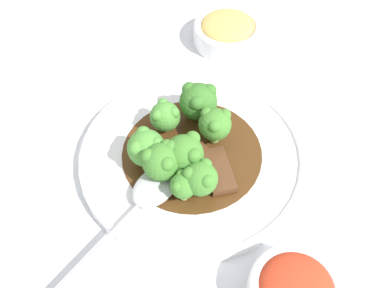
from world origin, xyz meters
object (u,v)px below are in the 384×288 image
object	(u,v)px
broccoli_floret_4	(183,185)
sauce_dish	(19,199)
beef_strip_0	(178,148)
serving_spoon	(148,194)
broccoli_floret_6	(200,178)
beef_strip_1	(197,153)
broccoli_floret_5	(198,101)
broccoli_floret_7	(146,147)
main_plate	(192,155)
broccoli_floret_3	(184,154)
broccoli_floret_0	(161,161)
broccoli_floret_2	(215,124)
broccoli_floret_1	(165,116)
side_bowl_appetizer	(227,31)
beef_strip_2	(219,170)

from	to	relation	value
broccoli_floret_4	sauce_dish	bearing A→B (deg)	-4.37
beef_strip_0	serving_spoon	world-z (taller)	same
beef_strip_0	broccoli_floret_4	bearing A→B (deg)	93.18
serving_spoon	broccoli_floret_6	bearing A→B (deg)	-176.57
beef_strip_1	broccoli_floret_5	distance (m)	0.07
beef_strip_1	broccoli_floret_6	distance (m)	0.06
beef_strip_0	broccoli_floret_7	xyz separation A→B (m)	(0.04, 0.01, 0.02)
broccoli_floret_7	broccoli_floret_4	bearing A→B (deg)	127.80
main_plate	broccoli_floret_3	bearing A→B (deg)	68.07
broccoli_floret_0	broccoli_floret_6	bearing A→B (deg)	150.98
broccoli_floret_3	broccoli_floret_4	xyz separation A→B (m)	(0.00, 0.04, -0.01)
beef_strip_1	broccoli_floret_7	distance (m)	0.07
main_plate	beef_strip_0	bearing A→B (deg)	-1.67
beef_strip_0	broccoli_floret_2	world-z (taller)	broccoli_floret_2
broccoli_floret_4	broccoli_floret_6	size ratio (longest dim) A/B	0.82
broccoli_floret_0	broccoli_floret_4	world-z (taller)	broccoli_floret_0
broccoli_floret_6	serving_spoon	world-z (taller)	broccoli_floret_6
main_plate	broccoli_floret_0	world-z (taller)	broccoli_floret_0
beef_strip_1	broccoli_floret_1	size ratio (longest dim) A/B	1.21
beef_strip_1	broccoli_floret_3	distance (m)	0.04
main_plate	broccoli_floret_2	bearing A→B (deg)	-149.16
main_plate	side_bowl_appetizer	world-z (taller)	side_bowl_appetizer
broccoli_floret_6	beef_strip_1	bearing A→B (deg)	-90.05
broccoli_floret_3	side_bowl_appetizer	world-z (taller)	broccoli_floret_3
broccoli_floret_2	broccoli_floret_4	xyz separation A→B (m)	(0.05, 0.09, -0.01)
broccoli_floret_5	sauce_dish	distance (m)	0.27
sauce_dish	serving_spoon	bearing A→B (deg)	175.24
broccoli_floret_2	broccoli_floret_3	xyz separation A→B (m)	(0.04, 0.05, 0.00)
broccoli_floret_2	serving_spoon	world-z (taller)	broccoli_floret_2
main_plate	broccoli_floret_7	bearing A→B (deg)	12.79
main_plate	serving_spoon	world-z (taller)	serving_spoon
serving_spoon	broccoli_floret_1	bearing A→B (deg)	-101.97
beef_strip_0	side_bowl_appetizer	bearing A→B (deg)	-110.32
beef_strip_0	broccoli_floret_4	world-z (taller)	broccoli_floret_4
beef_strip_1	side_bowl_appetizer	distance (m)	0.26
side_bowl_appetizer	sauce_dish	xyz separation A→B (m)	(0.30, 0.30, -0.02)
main_plate	broccoli_floret_7	distance (m)	0.07
broccoli_floret_1	broccoli_floret_6	world-z (taller)	broccoli_floret_6
broccoli_floret_2	serving_spoon	xyz separation A→B (m)	(0.09, 0.09, -0.03)
broccoli_floret_6	sauce_dish	bearing A→B (deg)	-2.46
broccoli_floret_4	broccoli_floret_7	xyz separation A→B (m)	(0.05, -0.06, 0.00)
beef_strip_2	beef_strip_0	bearing A→B (deg)	-36.39
broccoli_floret_4	sauce_dish	distance (m)	0.21
broccoli_floret_5	side_bowl_appetizer	size ratio (longest dim) A/B	0.49
broccoli_floret_6	sauce_dish	distance (m)	0.24
broccoli_floret_2	broccoli_floret_3	distance (m)	0.06
beef_strip_0	broccoli_floret_6	world-z (taller)	broccoli_floret_6
broccoli_floret_1	broccoli_floret_7	distance (m)	0.06
broccoli_floret_2	broccoli_floret_3	size ratio (longest dim) A/B	0.92
beef_strip_2	broccoli_floret_1	world-z (taller)	broccoli_floret_1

